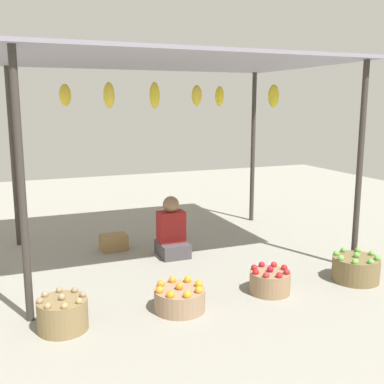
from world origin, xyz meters
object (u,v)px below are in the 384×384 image
object	(u,v)px
wooden_crate_near_vendor	(114,242)
basket_green_apples	(356,268)
basket_potatoes	(63,314)
basket_oranges	(180,299)
basket_red_apples	(270,281)
vendor_person	(172,233)

from	to	relation	value
wooden_crate_near_vendor	basket_green_apples	bearing A→B (deg)	-43.39
basket_potatoes	basket_green_apples	bearing A→B (deg)	-0.88
basket_oranges	basket_green_apples	bearing A→B (deg)	-0.91
basket_red_apples	basket_green_apples	bearing A→B (deg)	-3.77
basket_oranges	basket_green_apples	world-z (taller)	basket_green_apples
basket_potatoes	wooden_crate_near_vendor	distance (m)	2.27
basket_green_apples	wooden_crate_near_vendor	bearing A→B (deg)	136.61
basket_potatoes	basket_red_apples	distance (m)	2.11
basket_oranges	wooden_crate_near_vendor	xyz separation A→B (m)	(-0.16, 2.09, -0.01)
wooden_crate_near_vendor	basket_red_apples	bearing A→B (deg)	-60.07
vendor_person	basket_oranges	world-z (taller)	vendor_person
basket_oranges	wooden_crate_near_vendor	distance (m)	2.10
basket_potatoes	basket_green_apples	distance (m)	3.17
vendor_person	basket_oranges	xyz separation A→B (m)	(-0.49, -1.57, -0.18)
basket_potatoes	basket_oranges	xyz separation A→B (m)	(1.08, -0.02, -0.03)
basket_red_apples	basket_green_apples	size ratio (longest dim) A/B	0.83
vendor_person	basket_red_apples	xyz separation A→B (m)	(0.54, -1.54, -0.18)
vendor_person	basket_green_apples	size ratio (longest dim) A/B	1.52
vendor_person	basket_green_apples	world-z (taller)	vendor_person
basket_oranges	wooden_crate_near_vendor	world-z (taller)	basket_oranges
basket_red_apples	wooden_crate_near_vendor	bearing A→B (deg)	119.93
vendor_person	basket_oranges	distance (m)	1.66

